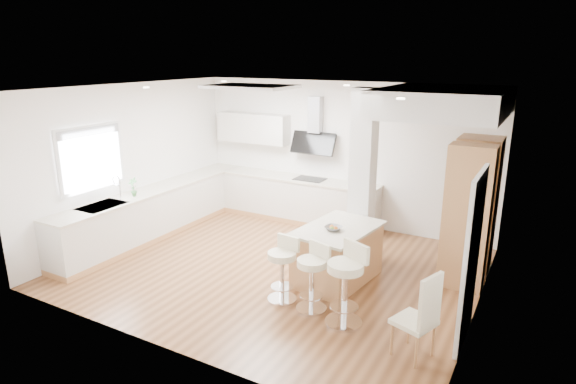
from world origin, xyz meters
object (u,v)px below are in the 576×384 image
Objects in this scene: bar_stool_b at (313,274)px; bar_stool_c at (346,280)px; dining_chair at (422,314)px; bar_stool_a at (283,266)px; peninsula at (337,254)px.

bar_stool_b is 0.53m from bar_stool_c.
bar_stool_c reaches higher than dining_chair.
bar_stool_c is at bearing 5.87° from bar_stool_b.
bar_stool_b is (0.47, -0.03, 0.00)m from bar_stool_a.
peninsula is 1.64× the size of bar_stool_a.
bar_stool_b is 1.58m from dining_chair.
dining_chair is at bearing -33.14° from peninsula.
bar_stool_c reaches higher than bar_stool_b.
bar_stool_a is 0.86× the size of bar_stool_c.
peninsula is at bearing 73.71° from bar_stool_a.
peninsula is at bearing 159.05° from dining_chair.
bar_stool_c is 1.01× the size of dining_chair.
peninsula is 1.63× the size of bar_stool_b.
bar_stool_a is 0.99× the size of bar_stool_b.
peninsula is 1.01m from bar_stool_a.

